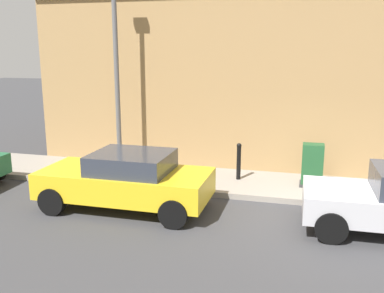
# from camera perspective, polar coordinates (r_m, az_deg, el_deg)

# --- Properties ---
(ground) EXTENTS (80.00, 80.00, 0.00)m
(ground) POSITION_cam_1_polar(r_m,az_deg,el_deg) (10.02, 18.21, -9.66)
(ground) COLOR #38383A
(sidewalk) EXTENTS (2.28, 30.00, 0.15)m
(sidewalk) POSITION_cam_1_polar(r_m,az_deg,el_deg) (13.03, -9.60, -3.60)
(sidewalk) COLOR gray
(sidewalk) RESTS_ON ground
(corner_building) EXTENTS (7.35, 11.23, 9.37)m
(corner_building) POSITION_cam_1_polar(r_m,az_deg,el_deg) (16.39, 5.01, 16.17)
(corner_building) COLOR #9E7A4C
(corner_building) RESTS_ON ground
(car_yellow) EXTENTS (1.88, 4.02, 1.38)m
(car_yellow) POSITION_cam_1_polar(r_m,az_deg,el_deg) (10.24, -8.72, -4.37)
(car_yellow) COLOR gold
(car_yellow) RESTS_ON ground
(utility_cabinet) EXTENTS (0.46, 0.61, 1.15)m
(utility_cabinet) POSITION_cam_1_polar(r_m,az_deg,el_deg) (11.78, 15.76, -2.62)
(utility_cabinet) COLOR #1E4C28
(utility_cabinet) RESTS_ON sidewalk
(bollard_near_cabinet) EXTENTS (0.14, 0.14, 1.04)m
(bollard_near_cabinet) POSITION_cam_1_polar(r_m,az_deg,el_deg) (12.00, 6.26, -1.81)
(bollard_near_cabinet) COLOR black
(bollard_near_cabinet) RESTS_ON sidewalk
(lamppost) EXTENTS (0.20, 0.44, 5.72)m
(lamppost) POSITION_cam_1_polar(r_m,az_deg,el_deg) (12.68, -10.07, 10.75)
(lamppost) COLOR #59595B
(lamppost) RESTS_ON sidewalk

